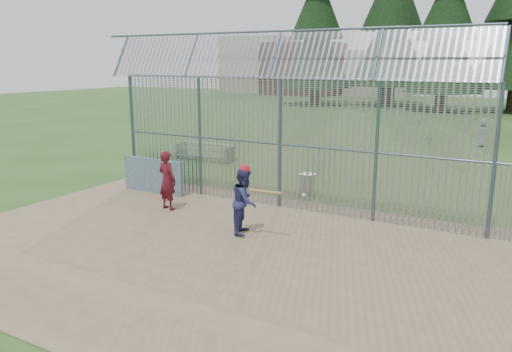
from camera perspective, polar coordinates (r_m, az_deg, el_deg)
The scene contains 12 objects.
ground at distance 12.91m, azimuth -4.37°, elevation -7.38°, with size 120.00×120.00×0.00m, color #2D511E.
dirt_infield at distance 12.53m, azimuth -5.64°, elevation -8.01°, with size 14.00×10.00×0.02m, color #756047.
dugout_wall at distance 17.65m, azimuth -11.69°, elevation 0.05°, with size 2.50×0.12×1.20m, color #38566B.
batter at distance 13.13m, azimuth -1.30°, elevation -2.89°, with size 0.85×0.66×1.75m, color navy.
onlooker at distance 15.48m, azimuth -10.12°, elevation -0.50°, with size 0.66×0.44×1.82m, color maroon.
bg_kid_standing at distance 29.32m, azimuth 24.45°, elevation 4.50°, with size 0.74×0.48×1.52m, color slate.
bg_kid_seated at distance 27.97m, azimuth 19.15°, elevation 3.82°, with size 0.46×0.19×0.78m, color slate.
batting_gear at distance 12.85m, azimuth -0.80°, elevation 0.28°, with size 1.84×0.35×0.66m.
trash_can at distance 17.16m, azimuth 5.90°, elevation -0.93°, with size 0.56×0.56×0.82m.
bleacher at distance 23.41m, azimuth -5.89°, elevation 2.87°, with size 3.00×0.95×0.72m.
backstop_fence at distance 14.52m, azimuth 9.05°, elevation 4.40°, with size 20.09×0.81×5.30m.
distant_buildings at distance 72.98m, azimuth 5.11°, elevation 12.20°, with size 26.50×10.50×8.00m.
Camera 1 is at (6.74, -10.06, 4.48)m, focal length 35.00 mm.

